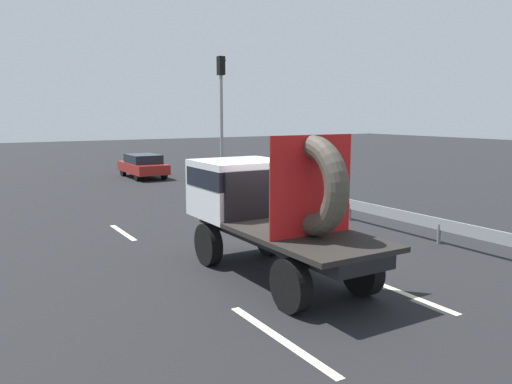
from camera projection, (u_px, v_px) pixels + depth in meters
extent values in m
plane|color=black|center=(267.00, 266.00, 11.98)|extent=(120.00, 120.00, 0.00)
cylinder|color=black|center=(208.00, 244.00, 11.98)|extent=(0.28, 0.99, 0.99)
cylinder|color=black|center=(269.00, 235.00, 12.84)|extent=(0.28, 0.99, 0.99)
cylinder|color=black|center=(291.00, 285.00, 9.11)|extent=(0.28, 0.99, 0.99)
cylinder|color=black|center=(362.00, 271.00, 9.97)|extent=(0.28, 0.99, 0.99)
cube|color=black|center=(280.00, 235.00, 10.84)|extent=(1.30, 5.37, 0.25)
cube|color=silver|center=(240.00, 188.00, 12.22)|extent=(2.00, 1.84, 1.35)
cube|color=black|center=(241.00, 176.00, 12.13)|extent=(2.02, 1.75, 0.44)
cube|color=black|center=(306.00, 236.00, 10.04)|extent=(2.00, 3.53, 0.10)
cube|color=black|center=(261.00, 195.00, 11.40)|extent=(1.80, 0.08, 1.10)
torus|color=#474238|center=(311.00, 186.00, 9.76)|extent=(0.45, 1.95, 1.95)
cube|color=red|center=(311.00, 186.00, 9.76)|extent=(1.90, 0.03, 1.95)
cylinder|color=black|center=(123.00, 171.00, 29.18)|extent=(0.21, 0.61, 0.61)
cylinder|color=black|center=(148.00, 169.00, 29.94)|extent=(0.21, 0.61, 0.61)
cylinder|color=black|center=(137.00, 175.00, 27.01)|extent=(0.21, 0.61, 0.61)
cylinder|color=black|center=(164.00, 174.00, 27.76)|extent=(0.21, 0.61, 0.61)
cube|color=maroon|center=(143.00, 168.00, 28.43)|extent=(1.72, 4.01, 0.52)
cube|color=black|center=(143.00, 159.00, 28.28)|extent=(1.55, 2.24, 0.48)
cylinder|color=gray|center=(222.00, 131.00, 25.36)|extent=(0.16, 0.16, 5.41)
cube|color=black|center=(221.00, 66.00, 24.88)|extent=(0.30, 0.36, 0.90)
sphere|color=#19D833|center=(224.00, 60.00, 24.93)|extent=(0.20, 0.20, 0.20)
cube|color=gray|center=(390.00, 213.00, 15.47)|extent=(0.06, 14.60, 0.32)
cylinder|color=slate|center=(439.00, 234.00, 13.96)|extent=(0.10, 0.10, 0.55)
cylinder|color=slate|center=(350.00, 212.00, 17.06)|extent=(0.10, 0.10, 0.55)
cylinder|color=slate|center=(288.00, 197.00, 20.15)|extent=(0.10, 0.10, 0.55)
cube|color=beige|center=(280.00, 338.00, 8.09)|extent=(0.16, 2.98, 0.01)
cube|color=beige|center=(123.00, 232.00, 15.31)|extent=(0.16, 2.29, 0.01)
cube|color=beige|center=(402.00, 293.00, 10.15)|extent=(0.16, 2.67, 0.01)
cube|color=beige|center=(224.00, 223.00, 16.70)|extent=(0.16, 2.43, 0.01)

